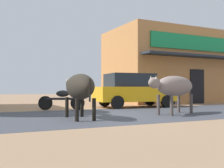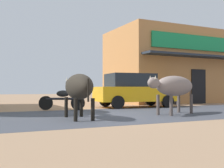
# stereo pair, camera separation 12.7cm
# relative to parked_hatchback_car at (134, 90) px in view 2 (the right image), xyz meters

# --- Properties ---
(ground) EXTENTS (80.00, 80.00, 0.00)m
(ground) POSITION_rel_parked_hatchback_car_xyz_m (-3.18, -3.14, -0.84)
(ground) COLOR #A07B5B
(asphalt_road) EXTENTS (72.00, 5.44, 0.00)m
(asphalt_road) POSITION_rel_parked_hatchback_car_xyz_m (-3.18, -3.14, -0.84)
(asphalt_road) COLOR #41444C
(asphalt_road) RESTS_ON ground
(storefront_right_club) EXTENTS (8.07, 5.88, 4.78)m
(storefront_right_club) POSITION_rel_parked_hatchback_car_xyz_m (5.05, 3.69, 1.55)
(storefront_right_club) COLOR #BC7E46
(storefront_right_club) RESTS_ON ground
(parked_hatchback_car) EXTENTS (4.10, 2.23, 1.64)m
(parked_hatchback_car) POSITION_rel_parked_hatchback_car_xyz_m (0.00, 0.00, 0.00)
(parked_hatchback_car) COLOR #F1AA14
(parked_hatchback_car) RESTS_ON ground
(parked_motorcycle) EXTENTS (1.80, 0.94, 1.05)m
(parked_motorcycle) POSITION_rel_parked_hatchback_car_xyz_m (-3.68, -0.31, -0.38)
(parked_motorcycle) COLOR black
(parked_motorcycle) RESTS_ON ground
(cow_near_brown) EXTENTS (0.85, 2.54, 1.35)m
(cow_near_brown) POSITION_rel_parked_hatchback_car_xyz_m (-4.17, -3.86, 0.11)
(cow_near_brown) COLOR #2B261E
(cow_near_brown) RESTS_ON ground
(cow_far_dark) EXTENTS (2.69, 1.48, 1.36)m
(cow_far_dark) POSITION_rel_parked_hatchback_car_xyz_m (-0.63, -3.94, 0.15)
(cow_far_dark) COLOR gray
(cow_far_dark) RESTS_ON ground
(pedestrian_by_shop) EXTENTS (0.46, 0.61, 1.55)m
(pedestrian_by_shop) POSITION_rel_parked_hatchback_car_xyz_m (3.20, 0.78, 0.06)
(pedestrian_by_shop) COLOR #3F3F47
(pedestrian_by_shop) RESTS_ON ground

